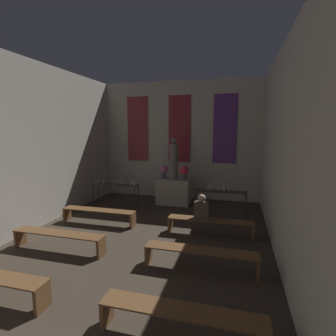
# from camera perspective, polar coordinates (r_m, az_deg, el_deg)

# --- Properties ---
(wall_back) EXTENTS (6.45, 0.16, 4.58)m
(wall_back) POSITION_cam_1_polar(r_m,az_deg,el_deg) (10.40, 2.59, 6.08)
(wall_back) COLOR beige
(wall_back) RESTS_ON ground_plane
(wall_right) EXTENTS (0.12, 11.05, 4.58)m
(wall_right) POSITION_cam_1_polar(r_m,az_deg,el_deg) (4.79, 26.06, 2.21)
(wall_right) COLOR beige
(wall_right) RESTS_ON ground_plane
(altar) EXTENTS (1.20, 0.68, 0.93)m
(altar) POSITION_cam_1_polar(r_m,az_deg,el_deg) (9.69, 1.24, -5.13)
(altar) COLOR #ADA38E
(altar) RESTS_ON ground_plane
(statue) EXTENTS (0.30, 0.30, 1.50)m
(statue) POSITION_cam_1_polar(r_m,az_deg,el_deg) (9.48, 1.26, 1.73)
(statue) COLOR slate
(statue) RESTS_ON altar
(flower_vase_left) EXTENTS (0.31, 0.31, 0.49)m
(flower_vase_left) POSITION_cam_1_polar(r_m,az_deg,el_deg) (9.64, -1.00, -0.60)
(flower_vase_left) COLOR #4C5666
(flower_vase_left) RESTS_ON altar
(flower_vase_right) EXTENTS (0.31, 0.31, 0.49)m
(flower_vase_right) POSITION_cam_1_polar(r_m,az_deg,el_deg) (9.45, 3.54, -0.79)
(flower_vase_right) COLOR #4C5666
(flower_vase_right) RESTS_ON altar
(candle_rack_left) EXTENTS (1.59, 0.39, 1.07)m
(candle_rack_left) POSITION_cam_1_polar(r_m,az_deg,el_deg) (9.14, -11.32, -4.24)
(candle_rack_left) COLOR #332D28
(candle_rack_left) RESTS_ON ground_plane
(candle_rack_right) EXTENTS (1.59, 0.39, 1.07)m
(candle_rack_right) POSITION_cam_1_polar(r_m,az_deg,el_deg) (8.24, 11.27, -5.64)
(candle_rack_right) COLOR #332D28
(candle_rack_right) RESTS_ON ground_plane
(pew_second_right) EXTENTS (2.20, 0.36, 0.43)m
(pew_second_right) POSITION_cam_1_polar(r_m,az_deg,el_deg) (3.92, 2.87, -29.65)
(pew_second_right) COLOR brown
(pew_second_right) RESTS_ON ground_plane
(pew_third_left) EXTENTS (2.20, 0.36, 0.43)m
(pew_third_left) POSITION_cam_1_polar(r_m,az_deg,el_deg) (6.61, -22.71, -13.69)
(pew_third_left) COLOR brown
(pew_third_left) RESTS_ON ground_plane
(pew_third_right) EXTENTS (2.20, 0.36, 0.43)m
(pew_third_right) POSITION_cam_1_polar(r_m,az_deg,el_deg) (5.40, 7.07, -18.19)
(pew_third_right) COLOR brown
(pew_third_right) RESTS_ON ground_plane
(pew_back_left) EXTENTS (2.20, 0.36, 0.43)m
(pew_back_left) POSITION_cam_1_polar(r_m,az_deg,el_deg) (7.99, -14.84, -9.46)
(pew_back_left) COLOR brown
(pew_back_left) RESTS_ON ground_plane
(pew_back_right) EXTENTS (2.20, 0.36, 0.43)m
(pew_back_right) POSITION_cam_1_polar(r_m,az_deg,el_deg) (7.02, 9.15, -11.80)
(pew_back_right) COLOR brown
(pew_back_right) RESTS_ON ground_plane
(person_seated) EXTENTS (0.36, 0.24, 0.65)m
(person_seated) POSITION_cam_1_polar(r_m,az_deg,el_deg) (6.93, 7.33, -8.66)
(person_seated) COLOR #4C4238
(person_seated) RESTS_ON pew_back_right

